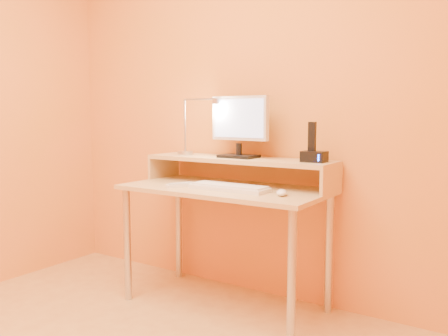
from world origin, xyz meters
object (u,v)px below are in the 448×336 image
Objects in this scene: mouse at (282,193)px; remote_control at (181,185)px; lamp_base at (185,153)px; monitor_panel at (240,118)px; keyboard at (229,188)px; phone_dock at (314,157)px.

mouse reaches higher than remote_control.
lamp_base is 0.57× the size of remote_control.
monitor_panel is at bearing 127.64° from mouse.
keyboard is at bearing -23.41° from lamp_base.
monitor_panel reaches higher than phone_dock.
phone_dock is 0.75× the size of remote_control.
mouse is (0.41, -0.25, -0.38)m from monitor_panel.
lamp_base is 0.87m from phone_dock.
lamp_base is 0.22× the size of keyboard.
lamp_base is at bearing 157.39° from keyboard.
keyboard is 4.72× the size of mouse.
remote_control is at bearing -168.74° from keyboard.
lamp_base reaches higher than remote_control.
mouse is 0.56× the size of remote_control.
lamp_base is 0.84m from mouse.
phone_dock is at bearing 47.19° from remote_control.
phone_dock reaches higher than lamp_base.
keyboard is (0.47, -0.20, -0.16)m from lamp_base.
monitor_panel is at bearing 78.42° from remote_control.
monitor_panel is 2.99× the size of phone_dock.
lamp_base is 0.35m from remote_control.
keyboard is (0.08, -0.24, -0.39)m from monitor_panel.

